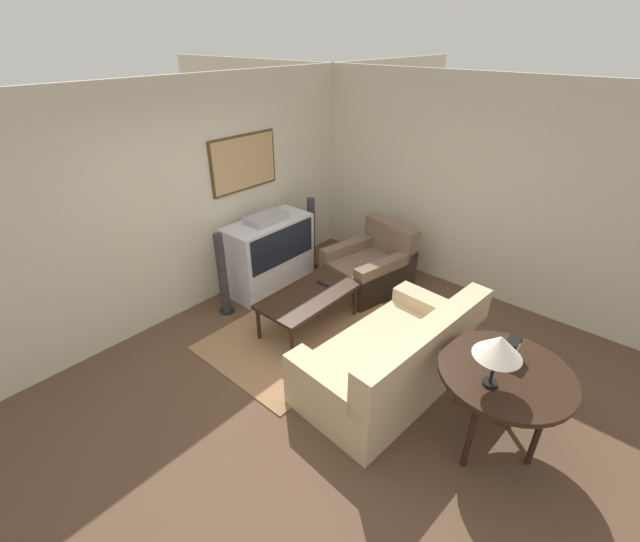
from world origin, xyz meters
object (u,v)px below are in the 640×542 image
(tv, at_px, (269,254))
(mantel_clock, at_px, (512,349))
(couch, at_px, (394,360))
(console_table, at_px, (505,378))
(speaker_tower_left, at_px, (223,277))
(coffee_table, at_px, (309,297))
(speaker_tower_right, at_px, (311,235))
(table_lamp, at_px, (499,347))
(armchair, at_px, (370,269))

(tv, distance_m, mantel_clock, 3.28)
(couch, height_order, console_table, couch)
(couch, xyz_separation_m, console_table, (-0.03, -1.00, 0.41))
(mantel_clock, distance_m, speaker_tower_left, 3.26)
(couch, distance_m, console_table, 1.08)
(tv, bearing_deg, coffee_table, -108.54)
(console_table, relative_size, mantel_clock, 5.76)
(tv, height_order, speaker_tower_right, speaker_tower_right)
(tv, bearing_deg, couch, -102.19)
(table_lamp, bearing_deg, speaker_tower_left, 90.70)
(coffee_table, distance_m, speaker_tower_right, 1.51)
(table_lamp, relative_size, mantel_clock, 2.49)
(armchair, distance_m, coffee_table, 1.22)
(tv, distance_m, armchair, 1.36)
(coffee_table, bearing_deg, speaker_tower_right, 41.15)
(couch, relative_size, speaker_tower_left, 1.81)
(mantel_clock, bearing_deg, couch, 98.26)
(couch, bearing_deg, speaker_tower_left, -78.29)
(speaker_tower_left, distance_m, speaker_tower_right, 1.58)
(tv, xyz_separation_m, mantel_clock, (-0.36, -3.24, 0.38))
(couch, distance_m, speaker_tower_left, 2.28)
(couch, distance_m, armchair, 1.86)
(speaker_tower_left, bearing_deg, armchair, -30.84)
(coffee_table, xyz_separation_m, mantel_clock, (-0.01, -2.21, 0.46))
(coffee_table, relative_size, console_table, 1.15)
(couch, distance_m, coffee_table, 1.28)
(console_table, bearing_deg, tv, 80.88)
(tv, xyz_separation_m, table_lamp, (-0.75, -3.24, 0.64))
(couch, bearing_deg, armchair, -133.09)
(console_table, bearing_deg, table_lamp, 167.93)
(mantel_clock, xyz_separation_m, speaker_tower_right, (1.15, 3.21, -0.37))
(table_lamp, bearing_deg, tv, 76.91)
(tv, bearing_deg, armchair, -49.55)
(mantel_clock, xyz_separation_m, speaker_tower_left, (-0.43, 3.21, -0.37))
(tv, xyz_separation_m, armchair, (0.87, -1.02, -0.21))
(coffee_table, bearing_deg, armchair, -0.16)
(tv, distance_m, table_lamp, 3.38)
(armchair, height_order, speaker_tower_left, speaker_tower_left)
(coffee_table, distance_m, mantel_clock, 2.26)
(table_lamp, distance_m, speaker_tower_left, 3.27)
(coffee_table, bearing_deg, mantel_clock, -90.35)
(couch, relative_size, mantel_clock, 10.71)
(tv, distance_m, speaker_tower_left, 0.79)
(console_table, xyz_separation_m, speaker_tower_left, (-0.26, 3.25, -0.21))
(console_table, xyz_separation_m, speaker_tower_right, (1.32, 3.25, -0.21))
(speaker_tower_left, bearing_deg, speaker_tower_right, 0.00)
(tv, height_order, table_lamp, table_lamp)
(console_table, relative_size, speaker_tower_left, 0.97)
(coffee_table, bearing_deg, tv, 71.46)
(mantel_clock, bearing_deg, console_table, -164.59)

